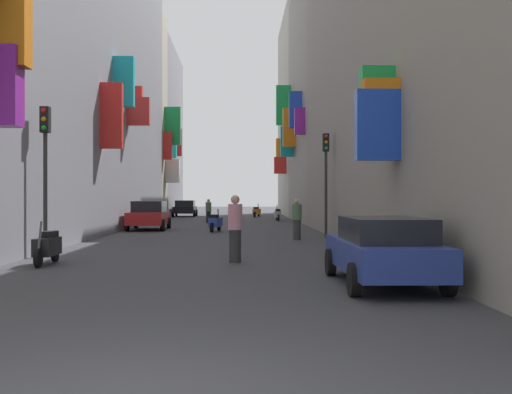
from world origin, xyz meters
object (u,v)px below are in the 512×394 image
Objects in this scene: parked_car_black at (185,208)px; pedestrian_crossing at (235,229)px; parked_car_blue at (383,249)px; traffic_light_near_corner at (326,167)px; parked_car_red at (149,215)px; scooter_blue at (215,222)px; pedestrian_near_left at (208,211)px; scooter_black at (47,247)px; scooter_silver at (278,214)px; traffic_light_far_corner at (45,155)px; pedestrian_near_right at (297,219)px; scooter_orange at (257,212)px.

pedestrian_crossing reaches higher than parked_car_black.
traffic_light_near_corner is (0.79, 13.89, 2.27)m from parked_car_blue.
parked_car_black is at bearing 100.32° from parked_car_blue.
parked_car_red is 4.01m from scooter_blue.
parked_car_red is 2.58× the size of pedestrian_near_left.
pedestrian_near_left is at bearing 83.42° from scooter_black.
parked_car_blue is 2.22× the size of scooter_blue.
parked_car_black is 12.32m from scooter_silver.
pedestrian_near_left is 23.10m from traffic_light_far_corner.
parked_car_blue is at bearing -87.57° from pedestrian_near_right.
parked_car_black is 38.03m from scooter_black.
scooter_orange is 0.44× the size of traffic_light_near_corner.
traffic_light_far_corner is (-9.25, -7.96, -0.03)m from traffic_light_near_corner.
pedestrian_crossing reaches higher than parked_car_red.
parked_car_blue is at bearing -69.62° from parked_car_red.
parked_car_black is 13.54m from pedestrian_near_left.
scooter_orange is 26.51m from traffic_light_near_corner.
parked_car_black reaches higher than scooter_blue.
scooter_silver is (1.29, -8.05, -0.00)m from scooter_orange.
traffic_light_far_corner is (-0.69, 2.04, 2.49)m from scooter_black.
parked_car_blue is at bearing -77.75° from scooter_blue.
scooter_blue is 10.01m from pedestrian_near_left.
traffic_light_near_corner reaches higher than pedestrian_crossing.
parked_car_red is at bearing -89.96° from parked_car_black.
scooter_silver is (7.62, 28.24, 0.00)m from scooter_black.
pedestrian_near_right reaches higher than scooter_black.
parked_car_red is (0.02, -21.42, 0.05)m from parked_car_black.
parked_car_red is 2.08× the size of scooter_orange.
pedestrian_crossing is (4.67, -16.20, 0.11)m from parked_car_red.
traffic_light_near_corner is at bearing -68.86° from pedestrian_near_left.
pedestrian_crossing is 0.41× the size of traffic_light_far_corner.
scooter_blue is 14.01m from scooter_silver.
parked_car_red reaches higher than scooter_silver.
pedestrian_near_left is at bearing 94.61° from pedestrian_crossing.
scooter_black is at bearing -104.10° from scooter_blue.
traffic_light_far_corner reaches higher than pedestrian_crossing.
traffic_light_far_corner reaches higher than parked_car_red.
traffic_light_far_corner is at bearing -91.32° from parked_car_black.
parked_car_red is 10.92m from traffic_light_near_corner.
traffic_light_near_corner is (1.33, 1.15, 2.17)m from pedestrian_near_right.
pedestrian_near_left is at bearing 81.14° from traffic_light_far_corner.
parked_car_black is 21.42m from parked_car_red.
pedestrian_crossing reaches higher than pedestrian_near_right.
parked_car_red is at bearing 106.07° from pedestrian_crossing.
pedestrian_near_right is (4.38, -15.91, 0.04)m from pedestrian_near_left.
parked_car_blue is at bearing -87.94° from scooter_orange.
scooter_orange is 35.06m from traffic_light_far_corner.
parked_car_blue is 14.10m from traffic_light_near_corner.
traffic_light_far_corner is at bearing 108.69° from scooter_black.
traffic_light_far_corner is (-7.92, -6.81, 2.13)m from pedestrian_near_right.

